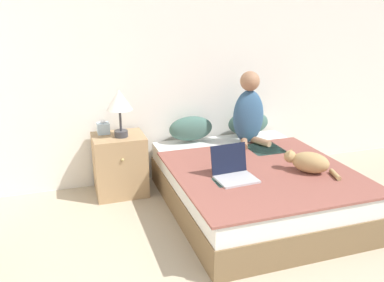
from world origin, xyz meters
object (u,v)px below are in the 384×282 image
object	(u,v)px
pillow_near	(191,129)
laptop_open	(234,172)
pillow_far	(248,123)
nightstand	(120,165)
person_sitting	(249,112)
table_lamp	(119,103)
bed	(253,186)
cat_tabby	(308,162)
tissue_box	(103,128)

from	to	relation	value
pillow_near	laptop_open	world-z (taller)	pillow_near
pillow_far	nightstand	distance (m)	1.51
person_sitting	table_lamp	distance (m)	1.35
bed	cat_tabby	xyz separation A→B (m)	(0.36, -0.33, 0.33)
laptop_open	tissue_box	size ratio (longest dim) A/B	2.49
nightstand	bed	bearing A→B (deg)	-32.99
nightstand	laptop_open	bearing A→B (deg)	-50.07
pillow_near	nightstand	xyz separation A→B (m)	(-0.80, -0.10, -0.28)
bed	tissue_box	size ratio (longest dim) A/B	13.73
pillow_near	cat_tabby	xyz separation A→B (m)	(0.70, -1.17, -0.04)
pillow_near	cat_tabby	distance (m)	1.36
pillow_near	tissue_box	world-z (taller)	tissue_box
cat_tabby	table_lamp	size ratio (longest dim) A/B	0.92
nightstand	tissue_box	distance (m)	0.41
pillow_near	pillow_far	size ratio (longest dim) A/B	1.00
bed	tissue_box	world-z (taller)	tissue_box
person_sitting	cat_tabby	world-z (taller)	person_sitting
laptop_open	table_lamp	size ratio (longest dim) A/B	0.74
bed	person_sitting	size ratio (longest dim) A/B	2.52
pillow_near	pillow_far	distance (m)	0.69
cat_tabby	tissue_box	size ratio (longest dim) A/B	3.07
bed	laptop_open	size ratio (longest dim) A/B	5.52
table_lamp	pillow_far	bearing A→B (deg)	5.49
laptop_open	nightstand	xyz separation A→B (m)	(-0.83, 0.99, -0.21)
cat_tabby	laptop_open	xyz separation A→B (m)	(-0.68, 0.09, -0.04)
person_sitting	tissue_box	bearing A→B (deg)	169.70
cat_tabby	person_sitting	bearing A→B (deg)	-35.61
nightstand	tissue_box	xyz separation A→B (m)	(-0.13, 0.12, 0.37)
pillow_far	tissue_box	size ratio (longest dim) A/B	3.46
bed	person_sitting	xyz separation A→B (m)	(0.22, 0.59, 0.57)
cat_tabby	nightstand	size ratio (longest dim) A/B	0.69
pillow_far	laptop_open	world-z (taller)	pillow_far
cat_tabby	nightstand	world-z (taller)	cat_tabby
bed	person_sitting	world-z (taller)	person_sitting
tissue_box	pillow_near	bearing A→B (deg)	-1.28
table_lamp	tissue_box	bearing A→B (deg)	133.75
laptop_open	tissue_box	xyz separation A→B (m)	(-0.95, 1.10, 0.16)
cat_tabby	tissue_box	distance (m)	2.02
person_sitting	nightstand	world-z (taller)	person_sitting
nightstand	table_lamp	distance (m)	0.66
pillow_far	cat_tabby	bearing A→B (deg)	-89.12
pillow_far	tissue_box	world-z (taller)	tissue_box
pillow_near	cat_tabby	size ratio (longest dim) A/B	1.13
laptop_open	tissue_box	bearing A→B (deg)	127.32
tissue_box	person_sitting	bearing A→B (deg)	-10.30
pillow_near	tissue_box	bearing A→B (deg)	178.72
cat_tabby	laptop_open	world-z (taller)	laptop_open
laptop_open	nightstand	bearing A→B (deg)	126.39
bed	pillow_far	xyz separation A→B (m)	(0.34, 0.84, 0.37)
bed	laptop_open	xyz separation A→B (m)	(-0.32, -0.25, 0.29)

